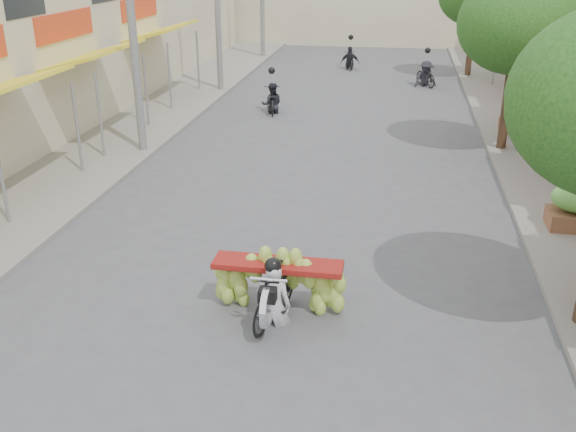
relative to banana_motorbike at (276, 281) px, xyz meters
The scene contains 10 objects.
sidewalk_left 13.66m from the banana_motorbike, 122.49° to the left, with size 4.00×60.00×0.12m, color gray.
sidewalk_right 13.32m from the banana_motorbike, 59.90° to the left, with size 4.00×60.00×0.12m, color gray.
utility_pole_mid 10.79m from the banana_motorbike, 123.96° to the left, with size 0.60×0.24×8.00m.
street_tree_mid 12.07m from the banana_motorbike, 64.24° to the left, with size 3.40×3.40×5.25m.
produce_crate_far 13.82m from the banana_motorbike, 64.85° to the left, with size 1.20×0.88×1.16m.
banana_motorbike is the anchor object (origin of this frame).
pedestrian 11.72m from the banana_motorbike, 60.36° to the left, with size 0.96×0.86×1.68m.
bg_motorbike_a 14.43m from the banana_motorbike, 101.26° to the left, with size 0.92×1.71×1.95m.
bg_motorbike_b 20.30m from the banana_motorbike, 81.44° to the left, with size 1.19×1.64×1.95m.
bg_motorbike_c 23.82m from the banana_motorbike, 91.57° to the left, with size 1.05×1.52×1.95m.
Camera 1 is at (2.13, -5.81, 5.90)m, focal length 40.00 mm.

